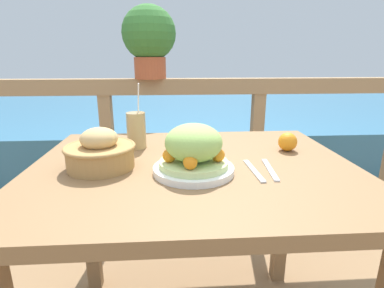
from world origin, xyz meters
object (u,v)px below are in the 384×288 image
(salad_plate, at_px, (193,152))
(bread_basket, at_px, (100,152))
(drink_glass, at_px, (136,130))
(potted_plant, at_px, (149,38))

(salad_plate, xyz_separation_m, bread_basket, (-0.29, 0.06, -0.01))
(drink_glass, relative_size, potted_plant, 0.62)
(drink_glass, bearing_deg, salad_plate, -53.74)
(drink_glass, bearing_deg, bread_basket, -113.62)
(bread_basket, xyz_separation_m, potted_plant, (0.10, 0.87, 0.38))
(salad_plate, relative_size, potted_plant, 0.61)
(drink_glass, distance_m, potted_plant, 0.76)
(drink_glass, height_order, potted_plant, potted_plant)
(bread_basket, relative_size, potted_plant, 0.55)
(salad_plate, bearing_deg, drink_glass, 126.26)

